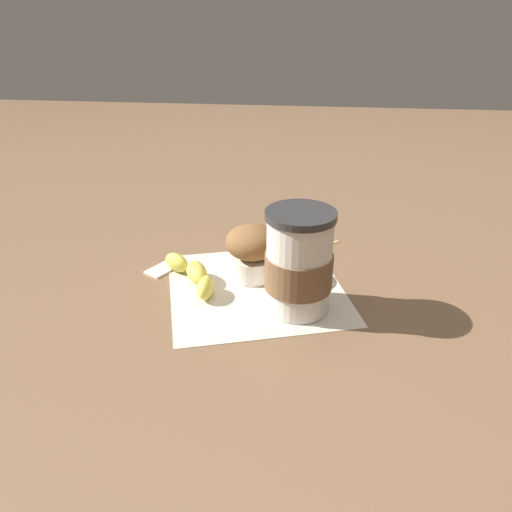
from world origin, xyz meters
The scene contains 7 objects.
ground_plane centered at (0.00, 0.00, 0.00)m, with size 3.00×3.00×0.00m, color brown.
paper_napkin centered at (0.00, 0.00, 0.00)m, with size 0.26×0.26×0.00m, color beige.
coffee_cup centered at (-0.07, 0.05, 0.07)m, with size 0.10×0.10×0.15m.
muffin centered at (0.01, -0.03, 0.05)m, with size 0.08×0.08×0.09m.
banana centered at (0.10, 0.00, 0.02)m, with size 0.10×0.12×0.03m.
sugar_packet centered at (0.16, -0.04, 0.00)m, with size 0.05×0.03×0.01m, color white.
wooden_stirrer centered at (-0.09, -0.15, 0.00)m, with size 0.11×0.01×0.00m, color tan.
Camera 1 is at (-0.08, 0.66, 0.40)m, focal length 35.00 mm.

